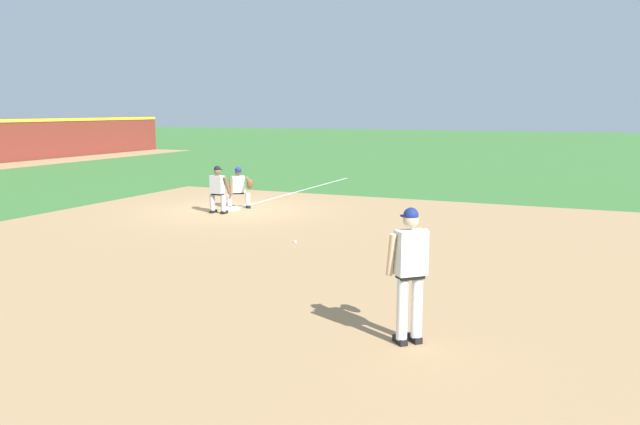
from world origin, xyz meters
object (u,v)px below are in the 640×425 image
pitcher (410,267)px  first_base_bag (231,209)px  first_baseman (239,186)px  baserunner (218,188)px  baseball (295,242)px

pitcher → first_base_bag: bearing=43.0°
pitcher → first_baseman: pitcher is taller
first_base_bag → baserunner: baserunner is taller
first_base_bag → baseball: (-3.67, -4.00, -0.01)m
first_base_bag → first_baseman: (0.35, -0.10, 0.69)m
baseball → pitcher: bearing=-140.7°
first_base_bag → pitcher: size_ratio=0.20×
baseball → baserunner: (2.95, 4.02, 0.76)m
baserunner → first_baseman: bearing=-6.6°
first_base_bag → pitcher: pitcher is taller
baseball → first_baseman: size_ratio=0.06×
first_base_bag → baserunner: (-0.72, 0.02, 0.75)m
baseball → pitcher: (-5.12, -4.18, 1.02)m
baserunner → baseball: bearing=-126.3°
first_base_bag → baseball: bearing=-132.5°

